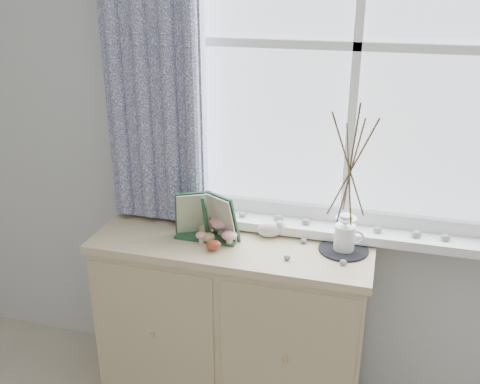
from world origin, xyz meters
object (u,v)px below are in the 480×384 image
Objects in this scene: botanical_book at (204,218)px; twig_pitcher at (350,165)px; sideboard at (232,323)px; toadstool_cluster at (220,227)px.

twig_pitcher is at bearing 8.05° from botanical_book.
toadstool_cluster is at bearing 171.27° from sideboard.
sideboard is 1.85× the size of twig_pitcher.
sideboard is at bearing 171.35° from twig_pitcher.
sideboard is 0.55m from botanical_book.
sideboard is 6.64× the size of toadstool_cluster.
twig_pitcher reaches higher than sideboard.
toadstool_cluster is at bearing 169.96° from twig_pitcher.
toadstool_cluster is at bearing 35.89° from botanical_book.
twig_pitcher reaches higher than botanical_book.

